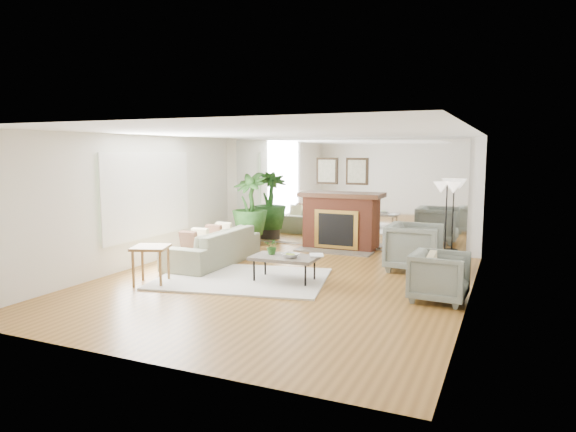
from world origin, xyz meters
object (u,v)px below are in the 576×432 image
at_px(armchair_front, 440,277).
at_px(potted_ficus, 250,207).
at_px(sofa, 213,246).
at_px(fireplace, 339,220).
at_px(floor_lamp, 447,194).
at_px(armchair_back, 414,247).
at_px(side_table, 151,252).
at_px(coffee_table, 284,258).

bearing_deg(armchair_front, potted_ficus, 61.19).
relative_size(sofa, armchair_front, 2.89).
relative_size(fireplace, floor_lamp, 1.28).
height_order(fireplace, armchair_back, fireplace).
distance_m(armchair_back, floor_lamp, 1.39).
height_order(sofa, side_table, sofa).
height_order(coffee_table, floor_lamp, floor_lamp).
distance_m(sofa, potted_ficus, 2.12).
height_order(potted_ficus, floor_lamp, potted_ficus).
bearing_deg(armchair_front, armchair_back, 23.54).
bearing_deg(fireplace, coffee_table, -88.88).
bearing_deg(fireplace, sofa, -127.09).
bearing_deg(side_table, floor_lamp, 40.83).
height_order(sofa, floor_lamp, floor_lamp).
bearing_deg(coffee_table, side_table, -152.82).
height_order(coffee_table, sofa, sofa).
bearing_deg(sofa, armchair_back, 104.28).
relative_size(fireplace, coffee_table, 1.83).
bearing_deg(armchair_back, coffee_table, 133.32).
relative_size(armchair_front, floor_lamp, 0.50).
height_order(coffee_table, armchair_front, armchair_front).
bearing_deg(coffee_table, sofa, 158.29).
distance_m(fireplace, side_table, 4.55).
height_order(armchair_back, side_table, armchair_back).
xyz_separation_m(fireplace, side_table, (-1.91, -4.13, -0.12)).
bearing_deg(floor_lamp, fireplace, 169.03).
xyz_separation_m(sofa, floor_lamp, (4.15, 1.93, 1.02)).
bearing_deg(armchair_back, fireplace, 54.16).
relative_size(sofa, side_table, 3.24).
xyz_separation_m(sofa, potted_ficus, (-0.25, 2.03, 0.57)).
distance_m(armchair_front, side_table, 4.60).
xyz_separation_m(coffee_table, armchair_front, (2.54, -0.11, -0.04)).
distance_m(coffee_table, armchair_front, 2.54).
bearing_deg(sofa, fireplace, 142.39).
bearing_deg(armchair_back, armchair_front, -158.98).
xyz_separation_m(sofa, side_table, (-0.11, -1.75, 0.20)).
xyz_separation_m(fireplace, armchair_front, (2.60, -3.23, -0.29)).
xyz_separation_m(coffee_table, side_table, (-1.97, -1.01, 0.13)).
bearing_deg(side_table, potted_ficus, 92.22).
xyz_separation_m(sofa, armchair_front, (4.40, -0.85, 0.03)).
xyz_separation_m(fireplace, floor_lamp, (2.35, -0.46, 0.70)).
distance_m(armchair_back, potted_ficus, 4.13).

